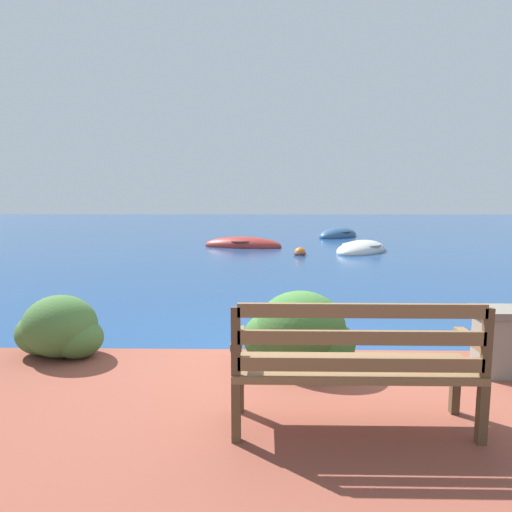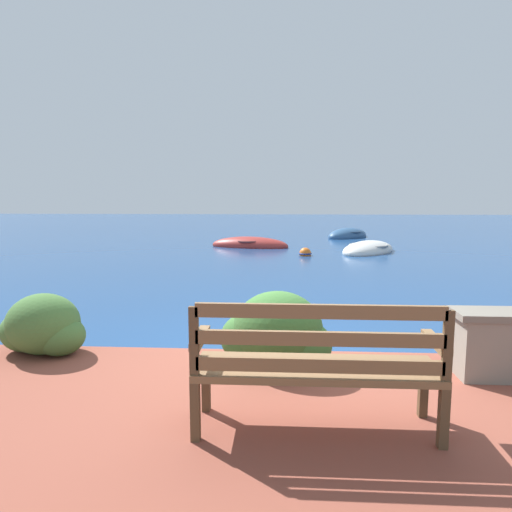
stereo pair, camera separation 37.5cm
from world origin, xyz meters
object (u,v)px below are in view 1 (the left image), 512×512
at_px(rowboat_mid, 243,245).
at_px(rowboat_nearest, 361,250).
at_px(park_bench, 355,362).
at_px(rowboat_far, 338,236).
at_px(mooring_buoy, 300,253).

bearing_deg(rowboat_mid, rowboat_nearest, 173.52).
distance_m(park_bench, rowboat_nearest, 12.12).
xyz_separation_m(rowboat_nearest, rowboat_mid, (-3.92, 1.31, -0.00)).
xyz_separation_m(park_bench, rowboat_far, (2.60, 17.05, -0.64)).
distance_m(park_bench, rowboat_mid, 13.23).
bearing_deg(rowboat_mid, park_bench, 107.97).
bearing_deg(rowboat_far, mooring_buoy, 24.19).
height_order(park_bench, rowboat_nearest, park_bench).
bearing_deg(rowboat_nearest, mooring_buoy, -29.44).
relative_size(park_bench, rowboat_nearest, 0.59).
height_order(rowboat_nearest, rowboat_far, rowboat_far).
bearing_deg(mooring_buoy, park_bench, -92.43).
xyz_separation_m(rowboat_far, mooring_buoy, (-2.14, -6.16, -0.00)).
bearing_deg(rowboat_far, rowboat_mid, -2.26).
height_order(park_bench, rowboat_mid, park_bench).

